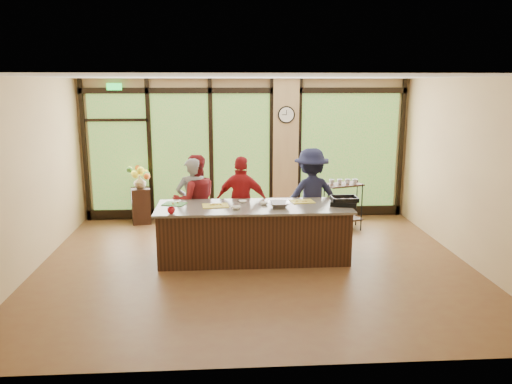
{
  "coord_description": "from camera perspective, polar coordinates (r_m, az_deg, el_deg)",
  "views": [
    {
      "loc": [
        -0.48,
        -7.69,
        2.91
      ],
      "look_at": [
        0.05,
        0.4,
        1.13
      ],
      "focal_mm": 35.0,
      "sensor_mm": 36.0,
      "label": 1
    }
  ],
  "objects": [
    {
      "name": "cutting_board_center",
      "position": [
        8.25,
        -4.66,
        -1.57
      ],
      "size": [
        0.45,
        0.36,
        0.01
      ],
      "primitive_type": "cube",
      "rotation": [
        0.0,
        0.0,
        0.09
      ],
      "color": "gold",
      "rests_on": "countertop"
    },
    {
      "name": "cutting_board_right",
      "position": [
        8.55,
        5.32,
        -1.09
      ],
      "size": [
        0.42,
        0.34,
        0.01
      ],
      "primitive_type": "cube",
      "rotation": [
        0.0,
        0.0,
        0.14
      ],
      "color": "gold",
      "rests_on": "countertop"
    },
    {
      "name": "prep_bowl_near",
      "position": [
        8.02,
        -2.28,
        -1.81
      ],
      "size": [
        0.2,
        0.2,
        0.05
      ],
      "primitive_type": "imported",
      "rotation": [
        0.0,
        0.0,
        -0.41
      ],
      "color": "white",
      "rests_on": "countertop"
    },
    {
      "name": "cutting_board_left",
      "position": [
        8.46,
        -9.3,
        -1.35
      ],
      "size": [
        0.43,
        0.37,
        0.01
      ],
      "primitive_type": "cube",
      "rotation": [
        0.0,
        0.0,
        -0.29
      ],
      "color": "#367D2D",
      "rests_on": "countertop"
    },
    {
      "name": "flower_stand",
      "position": [
        10.78,
        -13.01,
        -1.53
      ],
      "size": [
        0.45,
        0.45,
        0.75
      ],
      "primitive_type": "cube",
      "rotation": [
        0.0,
        0.0,
        0.23
      ],
      "color": "black",
      "rests_on": "floor"
    },
    {
      "name": "cook_midleft",
      "position": [
        9.03,
        -6.96,
        -1.0
      ],
      "size": [
        0.95,
        0.82,
        1.67
      ],
      "primitive_type": "imported",
      "rotation": [
        0.0,
        0.0,
        3.4
      ],
      "color": "maroon",
      "rests_on": "floor"
    },
    {
      "name": "left_wall",
      "position": [
        8.38,
        -24.8,
        1.54
      ],
      "size": [
        0.0,
        6.0,
        6.0
      ],
      "primitive_type": "plane",
      "rotation": [
        1.57,
        0.0,
        1.57
      ],
      "color": "tan",
      "rests_on": "floor"
    },
    {
      "name": "red_ramekin",
      "position": [
        7.86,
        -9.67,
        -2.1
      ],
      "size": [
        0.15,
        0.15,
        0.1
      ],
      "primitive_type": "imported",
      "rotation": [
        0.0,
        0.0,
        0.24
      ],
      "color": "#AC111C",
      "rests_on": "countertop"
    },
    {
      "name": "right_wall",
      "position": [
        8.77,
        23.34,
        2.11
      ],
      "size": [
        0.0,
        6.0,
        6.0
      ],
      "primitive_type": "plane",
      "rotation": [
        1.57,
        0.0,
        -1.57
      ],
      "color": "tan",
      "rests_on": "floor"
    },
    {
      "name": "roasting_pan",
      "position": [
        8.4,
        10.02,
        -1.24
      ],
      "size": [
        0.51,
        0.45,
        0.08
      ],
      "primitive_type": "cube",
      "rotation": [
        0.0,
        0.0,
        -0.32
      ],
      "color": "black",
      "rests_on": "countertop"
    },
    {
      "name": "cook_left",
      "position": [
        8.96,
        -7.26,
        -1.23
      ],
      "size": [
        0.69,
        0.57,
        1.63
      ],
      "primitive_type": "imported",
      "rotation": [
        0.0,
        0.0,
        3.48
      ],
      "color": "gray",
      "rests_on": "floor"
    },
    {
      "name": "ceiling",
      "position": [
        7.7,
        -0.15,
        13.05
      ],
      "size": [
        7.0,
        7.0,
        0.0
      ],
      "primitive_type": "plane",
      "rotation": [
        3.14,
        0.0,
        0.0
      ],
      "color": "silver",
      "rests_on": "back_wall"
    },
    {
      "name": "back_wall",
      "position": [
        10.79,
        -1.15,
        4.88
      ],
      "size": [
        7.0,
        0.0,
        7.0
      ],
      "primitive_type": "plane",
      "rotation": [
        1.57,
        0.0,
        0.0
      ],
      "color": "tan",
      "rests_on": "floor"
    },
    {
      "name": "mixing_bowl",
      "position": [
        8.16,
        2.65,
        -1.43
      ],
      "size": [
        0.37,
        0.37,
        0.09
      ],
      "primitive_type": "imported",
      "rotation": [
        0.0,
        0.0,
        -0.04
      ],
      "color": "silver",
      "rests_on": "countertop"
    },
    {
      "name": "cook_right",
      "position": [
        9.16,
        6.3,
        -0.49
      ],
      "size": [
        1.24,
        0.85,
        1.76
      ],
      "primitive_type": "imported",
      "rotation": [
        0.0,
        0.0,
        3.33
      ],
      "color": "#161832",
      "rests_on": "floor"
    },
    {
      "name": "wall_clock",
      "position": [
        10.66,
        3.49,
        8.81
      ],
      "size": [
        0.36,
        0.04,
        0.36
      ],
      "color": "black",
      "rests_on": "window_wall"
    },
    {
      "name": "prep_bowl_mid",
      "position": [
        8.31,
        0.91,
        -1.32
      ],
      "size": [
        0.17,
        0.17,
        0.04
      ],
      "primitive_type": "imported",
      "rotation": [
        0.0,
        0.0,
        -0.31
      ],
      "color": "white",
      "rests_on": "countertop"
    },
    {
      "name": "floor",
      "position": [
        8.23,
        -0.14,
        -8.31
      ],
      "size": [
        7.0,
        7.0,
        0.0
      ],
      "primitive_type": "plane",
      "color": "brown",
      "rests_on": "ground"
    },
    {
      "name": "window_wall",
      "position": [
        10.77,
        -0.27,
        4.3
      ],
      "size": [
        6.9,
        0.12,
        3.0
      ],
      "color": "tan",
      "rests_on": "floor"
    },
    {
      "name": "countertop",
      "position": [
        8.25,
        -0.27,
        -1.72
      ],
      "size": [
        3.2,
        1.1,
        0.04
      ],
      "primitive_type": "cube",
      "color": "#6D655A",
      "rests_on": "island_base"
    },
    {
      "name": "prep_bowl_far",
      "position": [
        8.47,
        -1.56,
        -1.1
      ],
      "size": [
        0.15,
        0.15,
        0.03
      ],
      "primitive_type": "imported",
      "rotation": [
        0.0,
        0.0,
        0.08
      ],
      "color": "white",
      "rests_on": "countertop"
    },
    {
      "name": "cook_midright",
      "position": [
        8.92,
        -1.6,
        -1.15
      ],
      "size": [
        1.04,
        0.65,
        1.65
      ],
      "primitive_type": "imported",
      "rotation": [
        0.0,
        0.0,
        2.86
      ],
      "color": "maroon",
      "rests_on": "floor"
    },
    {
      "name": "island_base",
      "position": [
        8.37,
        -0.27,
        -4.77
      ],
      "size": [
        3.1,
        1.0,
        0.88
      ],
      "primitive_type": "cube",
      "color": "black",
      "rests_on": "floor"
    },
    {
      "name": "bar_cart",
      "position": [
        10.22,
        9.88,
        -0.79
      ],
      "size": [
        0.85,
        0.65,
        1.02
      ],
      "rotation": [
        0.0,
        0.0,
        0.34
      ],
      "color": "black",
      "rests_on": "floor"
    },
    {
      "name": "flower_vase",
      "position": [
        10.67,
        -13.14,
        1.11
      ],
      "size": [
        0.33,
        0.33,
        0.26
      ],
      "primitive_type": "imported",
      "rotation": [
        0.0,
        0.0,
        0.41
      ],
      "color": "olive",
      "rests_on": "flower_stand"
    }
  ]
}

